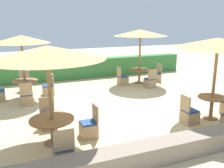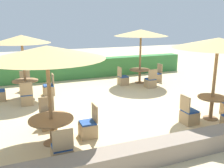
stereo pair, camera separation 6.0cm
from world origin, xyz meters
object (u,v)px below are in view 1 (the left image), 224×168
(patio_chair_back_right_east, at_px, (156,76))
(round_table_back_left, at_px, (25,84))
(patio_chair_back_right_west, at_px, (122,80))
(round_table_front_right, at_px, (212,102))
(patio_chair_front_left_south, at_px, (63,154))
(parasol_back_left, at_px, (21,39))
(parasol_front_right, at_px, (218,43))
(parasol_back_right, at_px, (140,33))
(patio_chair_back_left_south, at_px, (27,98))
(round_table_front_left, at_px, (52,123))
(patio_chair_back_left_north, at_px, (25,86))
(patio_chair_front_left_north, at_px, (48,120))
(parasol_front_left, at_px, (47,53))
(patio_chair_back_left_east, at_px, (49,89))
(patio_chair_front_right_west, at_px, (189,115))
(round_table_back_right, at_px, (139,72))
(patio_chair_back_right_south, at_px, (150,82))
(patio_chair_front_left_east, at_px, (89,128))

(patio_chair_back_right_east, bearing_deg, round_table_back_left, 93.89)
(patio_chair_back_right_west, bearing_deg, round_table_front_right, 9.58)
(patio_chair_front_left_south, distance_m, parasol_back_left, 6.05)
(parasol_front_right, distance_m, parasol_back_right, 5.23)
(round_table_back_left, bearing_deg, patio_chair_back_left_south, -91.93)
(round_table_front_left, bearing_deg, patio_chair_back_left_north, 93.54)
(patio_chair_back_right_east, relative_size, patio_chair_front_left_north, 1.00)
(parasol_back_right, bearing_deg, round_table_back_left, -175.25)
(patio_chair_back_right_east, bearing_deg, patio_chair_back_left_south, 102.25)
(parasol_front_left, relative_size, round_table_back_left, 2.73)
(round_table_back_left, xyz_separation_m, patio_chair_back_left_east, (0.95, 0.04, -0.33))
(patio_chair_front_right_west, xyz_separation_m, patio_chair_front_left_north, (-4.20, 1.34, 0.00))
(parasol_front_left, bearing_deg, round_table_back_right, 43.47)
(patio_chair_back_right_south, bearing_deg, patio_chair_front_left_south, -136.04)
(patio_chair_back_right_south, height_order, patio_chair_front_left_north, same)
(parasol_back_right, xyz_separation_m, patio_chair_back_right_east, (1.00, -0.02, -2.31))
(patio_chair_front_left_south, bearing_deg, round_table_back_right, 49.45)
(round_table_front_left, bearing_deg, patio_chair_back_right_south, 36.80)
(patio_chair_back_right_east, height_order, patio_chair_front_left_east, same)
(parasol_back_right, xyz_separation_m, patio_chair_front_left_north, (-5.23, -3.94, -2.31))
(patio_chair_front_left_south, distance_m, patio_chair_back_left_east, 5.68)
(patio_chair_front_right_west, distance_m, round_table_back_right, 5.38)
(parasol_front_right, distance_m, patio_chair_back_right_west, 5.72)
(round_table_front_left, distance_m, round_table_back_left, 4.54)
(parasol_front_right, distance_m, patio_chair_back_right_south, 4.78)
(patio_chair_front_left_north, height_order, patio_chair_front_left_east, same)
(round_table_front_left, xyz_separation_m, patio_chair_front_left_north, (0.04, 1.06, -0.31))
(patio_chair_back_right_east, bearing_deg, patio_chair_front_left_east, 133.30)
(patio_chair_back_right_west, height_order, parasol_front_left, parasol_front_left)
(patio_chair_back_right_east, xyz_separation_m, patio_chair_front_left_north, (-6.23, -3.92, 0.00))
(patio_chair_front_left_south, bearing_deg, parasol_back_right, 49.45)
(round_table_front_right, relative_size, patio_chair_back_left_south, 1.01)
(patio_chair_back_left_south, bearing_deg, patio_chair_front_left_east, -67.60)
(round_table_front_right, xyz_separation_m, patio_chair_back_left_east, (-4.61, 4.79, -0.31))
(parasol_front_left, bearing_deg, patio_chair_front_left_south, -86.88)
(parasol_back_right, distance_m, round_table_back_left, 6.02)
(patio_chair_back_right_west, distance_m, patio_chair_front_left_south, 7.40)
(patio_chair_front_right_west, xyz_separation_m, round_table_back_right, (1.03, 5.28, 0.30))
(round_table_back_right, bearing_deg, patio_chair_front_left_south, -130.55)
(patio_chair_front_left_east, xyz_separation_m, patio_chair_back_left_south, (-1.44, 3.50, 0.00))
(patio_chair_back_right_south, height_order, patio_chair_front_left_south, same)
(parasol_front_left, relative_size, patio_chair_back_left_east, 3.12)
(parasol_front_right, bearing_deg, round_table_front_right, 0.00)
(round_table_back_right, bearing_deg, round_table_front_left, -136.53)
(patio_chair_front_left_east, bearing_deg, patio_chair_front_right_west, -95.39)
(parasol_back_right, relative_size, patio_chair_front_left_north, 2.95)
(parasol_front_right, height_order, patio_chair_back_left_north, parasol_front_right)
(round_table_front_right, height_order, parasol_back_right, parasol_back_right)
(patio_chair_back_right_west, distance_m, patio_chair_front_left_north, 5.78)
(parasol_front_left, bearing_deg, patio_chair_back_left_south, 96.90)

